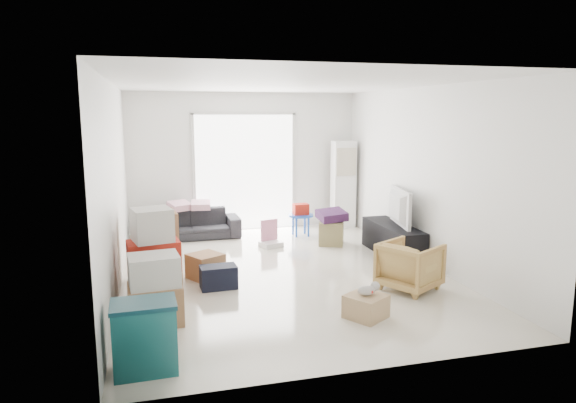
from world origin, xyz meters
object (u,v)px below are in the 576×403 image
(tv_console, at_px, (393,240))
(sofa, at_px, (190,219))
(storage_bins, at_px, (145,337))
(wood_crate, at_px, (366,306))
(ottoman, at_px, (331,233))
(ac_tower, at_px, (343,185))
(television, at_px, (394,221))
(kids_table, at_px, (301,213))
(armchair, at_px, (410,263))

(tv_console, height_order, sofa, sofa)
(sofa, relative_size, storage_bins, 2.76)
(sofa, relative_size, wood_crate, 4.53)
(storage_bins, distance_m, ottoman, 4.98)
(ac_tower, xyz_separation_m, ottoman, (-0.70, -1.28, -0.66))
(tv_console, distance_m, ottoman, 1.16)
(television, distance_m, ottoman, 1.22)
(storage_bins, bearing_deg, television, 37.29)
(ottoman, bearing_deg, television, -49.70)
(tv_console, height_order, kids_table, kids_table)
(storage_bins, bearing_deg, armchair, 22.31)
(ottoman, height_order, kids_table, kids_table)
(tv_console, height_order, armchair, armchair)
(television, height_order, sofa, sofa)
(television, distance_m, wood_crate, 2.81)
(wood_crate, bearing_deg, kids_table, 84.33)
(kids_table, bearing_deg, sofa, 170.16)
(ac_tower, bearing_deg, sofa, -177.21)
(tv_console, bearing_deg, wood_crate, -122.48)
(armchair, bearing_deg, wood_crate, 98.41)
(tv_console, bearing_deg, television, -90.00)
(ottoman, bearing_deg, kids_table, 113.43)
(sofa, bearing_deg, ottoman, -26.34)
(ottoman, distance_m, kids_table, 0.88)
(television, relative_size, kids_table, 1.68)
(television, xyz_separation_m, kids_table, (-1.09, 1.67, -0.14))
(ac_tower, relative_size, ottoman, 4.17)
(storage_bins, bearing_deg, wood_crate, 14.65)
(ac_tower, distance_m, ottoman, 1.61)
(ottoman, xyz_separation_m, wood_crate, (-0.74, -3.23, -0.08))
(armchair, bearing_deg, ac_tower, -37.46)
(tv_console, relative_size, armchair, 2.15)
(television, relative_size, sofa, 0.57)
(storage_bins, xyz_separation_m, ottoman, (3.15, 3.86, -0.12))
(sofa, height_order, ottoman, sofa)
(ac_tower, height_order, sofa, ac_tower)
(sofa, distance_m, armchair, 4.44)
(storage_bins, relative_size, wood_crate, 1.64)
(sofa, bearing_deg, tv_console, -33.69)
(sofa, xyz_separation_m, storage_bins, (-0.78, -4.99, -0.02))
(tv_console, relative_size, sofa, 0.83)
(television, distance_m, armchair, 1.70)
(tv_console, distance_m, armchair, 1.69)
(ottoman, relative_size, wood_crate, 1.05)
(ac_tower, xyz_separation_m, storage_bins, (-3.85, -5.14, -0.55))
(television, bearing_deg, ottoman, 51.28)
(sofa, height_order, wood_crate, sofa)
(storage_bins, relative_size, kids_table, 1.07)
(wood_crate, bearing_deg, sofa, 110.56)
(ac_tower, height_order, kids_table, ac_tower)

